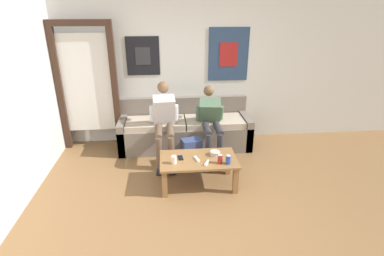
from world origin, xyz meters
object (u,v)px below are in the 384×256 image
Objects in this scene: drink_can_blue at (228,160)px; drink_can_red at (220,159)px; person_seated_teen at (211,120)px; ceramic_bowl at (215,153)px; game_controller_near_right at (197,159)px; coffee_table at (198,163)px; game_controller_near_left at (207,163)px; backpack at (192,153)px; pillar_candle at (174,160)px; person_seated_adult at (164,119)px; cell_phone at (180,158)px; couch at (185,130)px.

drink_can_blue is 1.00× the size of drink_can_red.
drink_can_blue is (0.07, -1.08, -0.15)m from person_seated_teen.
ceramic_bowl reaches higher than game_controller_near_right.
person_seated_teen is at bearing 71.23° from coffee_table.
drink_can_red is at bearing 0.49° from game_controller_near_left.
drink_can_blue is at bearing -61.45° from backpack.
drink_can_red is at bearing -83.48° from ceramic_bowl.
drink_can_blue is at bearing -20.82° from game_controller_near_right.
pillar_candle is 0.61m from drink_can_red.
coffee_table is at bearing -108.77° from person_seated_teen.
person_seated_adult reaches higher than drink_can_blue.
coffee_table is 0.09m from game_controller_near_right.
ceramic_bowl is 0.49m from cell_phone.
drink_can_blue reaches higher than coffee_table.
drink_can_blue is (0.47, -1.44, 0.17)m from couch.
backpack reaches higher than cell_phone.
backpack is 3.47× the size of drink_can_blue.
person_seated_teen is at bearing 43.01° from backpack.
coffee_table is 2.44× the size of backpack.
game_controller_near_right is (0.43, -0.90, -0.25)m from person_seated_adult.
backpack is at bearing 69.24° from cell_phone.
game_controller_near_right is at bearing 159.18° from drink_can_blue.
pillar_candle is at bearing -83.28° from person_seated_adult.
person_seated_adult reaches higher than game_controller_near_right.
person_seated_teen reaches higher than game_controller_near_right.
coffee_table is 0.34m from drink_can_red.
backpack is at bearing 93.81° from coffee_table.
person_seated_teen is at bearing 85.59° from ceramic_bowl.
drink_can_red is (0.72, -1.02, -0.20)m from person_seated_adult.
game_controller_near_right is (-0.30, 0.12, -0.05)m from drink_can_red.
pillar_candle is at bearing -163.03° from coffee_table.
couch is at bearing 108.05° from drink_can_blue.
person_seated_adult is 1.00m from pillar_candle.
backpack is at bearing 100.50° from game_controller_near_left.
person_seated_adult is 1.18m from game_controller_near_left.
game_controller_near_right is (0.01, -0.61, 0.22)m from backpack.
person_seated_adult is at bearing 125.31° from drink_can_red.
ceramic_bowl is at bearing 96.52° from drink_can_red.
ceramic_bowl reaches higher than cell_phone.
person_seated_teen is 7.69× the size of ceramic_bowl.
cell_phone is (-0.22, 0.06, -0.01)m from game_controller_near_right.
game_controller_near_left is at bearing 174.32° from drink_can_blue.
drink_can_blue is (0.71, -0.08, 0.01)m from pillar_candle.
game_controller_near_right is (-0.33, -0.93, -0.20)m from person_seated_teen.
ceramic_bowl is (0.24, 0.08, 0.11)m from coffee_table.
ceramic_bowl is at bearing -60.42° from backpack.
cell_phone is at bearing 171.37° from coffee_table.
ceramic_bowl is 1.02× the size of cell_phone.
backpack is (0.41, -0.29, -0.46)m from person_seated_adult.
person_seated_teen is at bearing 93.61° from drink_can_blue.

